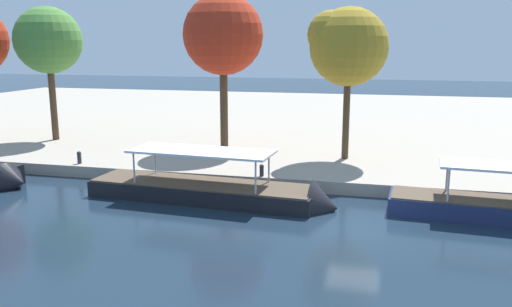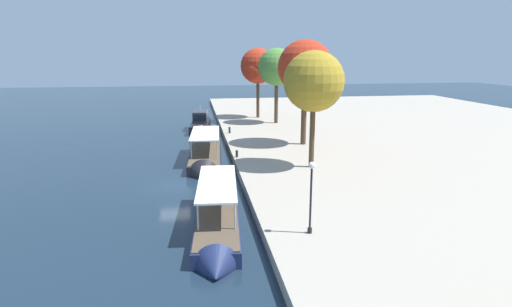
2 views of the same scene
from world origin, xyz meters
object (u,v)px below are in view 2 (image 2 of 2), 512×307
object	(u,v)px
tour_boat_2	(218,222)
lamp_post	(311,191)
mooring_bollard_0	(230,130)
tree_1	(313,80)
tour_boat_1	(206,158)
tree_3	(276,66)
mooring_bollard_1	(237,153)
tree_0	(307,67)
motor_yacht_0	(200,125)
tree_4	(258,67)

from	to	relation	value
tour_boat_2	lamp_post	size ratio (longest dim) A/B	3.29
mooring_bollard_0	tree_1	size ratio (longest dim) A/B	0.08
tour_boat_1	tree_3	size ratio (longest dim) A/B	1.32
mooring_bollard_0	tour_boat_1	bearing A→B (deg)	-17.59
mooring_bollard_1	tree_1	world-z (taller)	tree_1
tour_boat_1	mooring_bollard_0	size ratio (longest dim) A/B	17.00
mooring_bollard_1	tree_0	distance (m)	12.56
tree_0	tour_boat_2	bearing A→B (deg)	-29.56
motor_yacht_0	tree_4	distance (m)	13.65
tree_1	mooring_bollard_1	bearing A→B (deg)	-125.18
mooring_bollard_1	tree_3	size ratio (longest dim) A/B	0.07
lamp_post	mooring_bollard_1	bearing A→B (deg)	-172.86
tree_3	tree_4	bearing A→B (deg)	-160.63
mooring_bollard_1	motor_yacht_0	bearing A→B (deg)	-170.17
tree_1	tree_3	bearing A→B (deg)	176.01
lamp_post	tree_3	bearing A→B (deg)	171.40
mooring_bollard_0	lamp_post	distance (m)	30.55
tree_3	tour_boat_2	bearing A→B (deg)	-17.40
tour_boat_2	tree_4	size ratio (longest dim) A/B	1.27
mooring_bollard_1	tree_3	distance (m)	22.47
tour_boat_2	tree_1	size ratio (longest dim) A/B	1.35
tour_boat_2	motor_yacht_0	bearing A→B (deg)	-174.89
tour_boat_1	mooring_bollard_0	distance (m)	11.42
mooring_bollard_0	tree_0	world-z (taller)	tree_0
mooring_bollard_1	lamp_post	distance (m)	18.14
lamp_post	tree_0	world-z (taller)	tree_0
tree_0	tour_boat_1	bearing A→B (deg)	-74.30
motor_yacht_0	tree_0	distance (m)	19.84
mooring_bollard_0	lamp_post	world-z (taller)	lamp_post
motor_yacht_0	tree_1	bearing A→B (deg)	27.77
lamp_post	tour_boat_1	bearing A→B (deg)	-164.93
tree_1	tour_boat_1	bearing A→B (deg)	-123.35
tree_3	mooring_bollard_0	bearing A→B (deg)	-47.01
tour_boat_1	tree_3	distance (m)	22.63
tree_4	tree_3	bearing A→B (deg)	19.37
motor_yacht_0	mooring_bollard_0	xyz separation A→B (m)	(6.12, 3.64, 0.38)
tour_boat_1	lamp_post	xyz separation A→B (m)	(19.57, 5.27, 2.98)
tree_3	tree_4	world-z (taller)	tree_4
tour_boat_1	tree_3	xyz separation A→B (m)	(-17.83, 10.92, 8.66)
motor_yacht_0	tree_1	size ratio (longest dim) A/B	0.98
mooring_bollard_1	tree_1	size ratio (longest dim) A/B	0.07
mooring_bollard_1	tree_1	distance (m)	10.55
tree_1	tour_boat_2	bearing A→B (deg)	-41.47
mooring_bollard_0	tree_3	distance (m)	12.85
mooring_bollard_1	tree_4	world-z (taller)	tree_4
motor_yacht_0	tree_0	size ratio (longest dim) A/B	0.87
motor_yacht_0	mooring_bollard_0	world-z (taller)	motor_yacht_0
tree_3	lamp_post	bearing A→B (deg)	-8.60
tour_boat_2	tree_3	distance (m)	36.79
tour_boat_2	lamp_post	world-z (taller)	lamp_post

